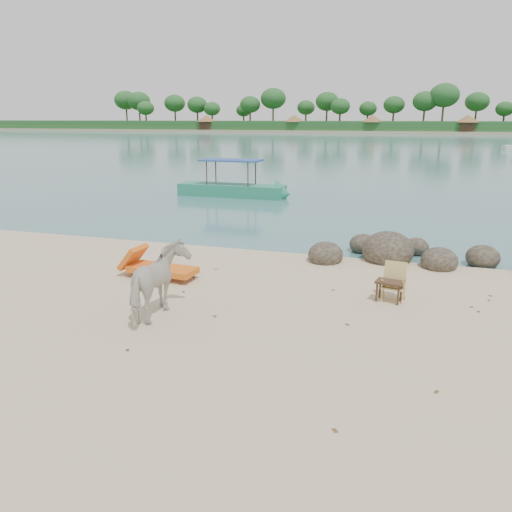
{
  "coord_description": "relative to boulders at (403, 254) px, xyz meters",
  "views": [
    {
      "loc": [
        2.48,
        -8.36,
        4.02
      ],
      "look_at": [
        -0.73,
        2.0,
        1.0
      ],
      "focal_mm": 35.0,
      "sensor_mm": 36.0,
      "label": 1
    }
  ],
  "objects": [
    {
      "name": "far_scenery",
      "position": [
        -2.42,
        130.54,
        2.94
      ],
      "size": [
        420.0,
        18.0,
        9.5
      ],
      "color": "#1E4C1E",
      "rests_on": "ground"
    },
    {
      "name": "far_shore",
      "position": [
        -2.44,
        163.84,
        -0.2
      ],
      "size": [
        420.0,
        90.0,
        1.4
      ],
      "primitive_type": "cube",
      "color": "tan",
      "rests_on": "ground"
    },
    {
      "name": "side_table",
      "position": [
        -0.23,
        -3.59,
        0.03
      ],
      "size": [
        0.65,
        0.49,
        0.47
      ],
      "primitive_type": null,
      "rotation": [
        0.0,
        0.0,
        -0.19
      ],
      "color": "#341C15",
      "rests_on": "ground"
    },
    {
      "name": "boulders",
      "position": [
        0.0,
        0.0,
        0.0
      ],
      "size": [
        6.29,
        2.87,
        1.11
      ],
      "rotation": [
        0.0,
        0.0,
        -0.27
      ],
      "color": "#2D271E",
      "rests_on": "ground"
    },
    {
      "name": "lounge_chair",
      "position": [
        -5.88,
        -3.55,
        0.13
      ],
      "size": [
        2.28,
        0.97,
        0.67
      ],
      "primitive_type": null,
      "rotation": [
        0.0,
        0.0,
        -0.09
      ],
      "color": "orange",
      "rests_on": "ground"
    },
    {
      "name": "cow",
      "position": [
        -4.7,
        -5.89,
        0.54
      ],
      "size": [
        0.92,
        1.82,
        1.49
      ],
      "primitive_type": "imported",
      "rotation": [
        0.0,
        0.0,
        3.21
      ],
      "color": "beige",
      "rests_on": "ground"
    },
    {
      "name": "deck_chair",
      "position": [
        -0.14,
        -3.51,
        0.22
      ],
      "size": [
        0.62,
        0.67,
        0.84
      ],
      "primitive_type": null,
      "rotation": [
        0.0,
        0.0,
        -0.15
      ],
      "color": "tan",
      "rests_on": "ground"
    },
    {
      "name": "boat_near",
      "position": [
        -9.09,
        10.51,
        1.36
      ],
      "size": [
        6.47,
        1.57,
        3.13
      ],
      "primitive_type": null,
      "rotation": [
        0.0,
        0.0,
        -0.02
      ],
      "color": "#247F5F",
      "rests_on": "water"
    },
    {
      "name": "water",
      "position": [
        -2.44,
        83.84,
        -0.2
      ],
      "size": [
        400.0,
        400.0,
        0.0
      ],
      "primitive_type": "plane",
      "color": "#36676C",
      "rests_on": "ground"
    },
    {
      "name": "dead_leaves",
      "position": [
        -1.8,
        -4.67,
        -0.2
      ],
      "size": [
        8.46,
        6.46,
        0.0
      ],
      "color": "brown",
      "rests_on": "ground"
    }
  ]
}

